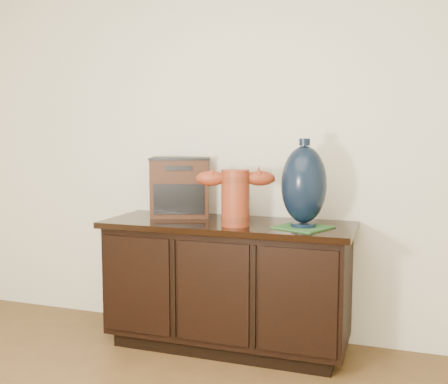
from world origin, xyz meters
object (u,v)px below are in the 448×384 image
at_px(terracotta_vessel, 235,194).
at_px(tv_radio, 180,187).
at_px(sideboard, 228,283).
at_px(lamp_base, 304,185).
at_px(spray_can, 236,203).

relative_size(terracotta_vessel, tv_radio, 0.99).
bearing_deg(tv_radio, sideboard, -40.81).
bearing_deg(lamp_base, tv_radio, 166.97).
bearing_deg(tv_radio, lamp_base, -33.15).
height_order(tv_radio, lamp_base, lamp_base).
relative_size(tv_radio, spray_can, 2.42).
bearing_deg(lamp_base, spray_can, 153.41).
bearing_deg(tv_radio, spray_can, -13.71).
xyz_separation_m(sideboard, spray_can, (-0.00, 0.18, 0.46)).
bearing_deg(sideboard, lamp_base, -6.62).
bearing_deg(lamp_base, terracotta_vessel, -170.79).
xyz_separation_m(sideboard, tv_radio, (-0.36, 0.14, 0.55)).
height_order(sideboard, lamp_base, lamp_base).
relative_size(sideboard, tv_radio, 3.29).
height_order(terracotta_vessel, spray_can, terracotta_vessel).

